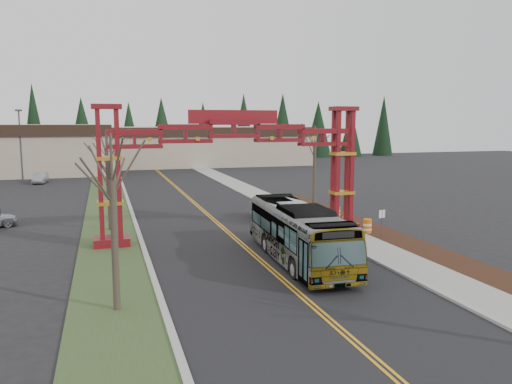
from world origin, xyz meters
name	(u,v)px	position (x,y,z in m)	size (l,w,h in m)	color
ground	(368,354)	(0.00, 0.00, 0.00)	(200.00, 200.00, 0.00)	black
road	(213,219)	(0.00, 25.00, 0.01)	(12.00, 110.00, 0.02)	black
lane_line_left	(211,219)	(-0.12, 25.00, 0.03)	(0.12, 100.00, 0.01)	orange
lane_line_right	(214,219)	(0.12, 25.00, 0.03)	(0.12, 100.00, 0.01)	orange
curb_right	(284,214)	(6.15, 25.00, 0.07)	(0.30, 110.00, 0.15)	#A8A7A2
sidewalk_right	(300,213)	(7.60, 25.00, 0.08)	(2.60, 110.00, 0.14)	gray
landscape_strip	(437,255)	(10.20, 10.00, 0.06)	(2.60, 50.00, 0.12)	black
grass_median	(110,224)	(-8.00, 25.00, 0.04)	(4.00, 110.00, 0.08)	#354A25
curb_left	(135,223)	(-6.15, 25.00, 0.07)	(0.30, 110.00, 0.15)	#A8A7A2
gateway_arch	(234,150)	(0.00, 18.00, 5.98)	(18.20, 1.60, 8.90)	#580B0F
retail_building_east	(203,145)	(10.00, 79.95, 3.51)	(38.00, 20.30, 7.00)	#BCA890
conifer_treeline	(146,129)	(0.25, 92.00, 6.49)	(116.10, 5.60, 13.00)	black
transit_bus	(298,233)	(1.99, 11.39, 1.63)	(2.74, 11.71, 3.26)	#96989D
silver_sedan	(261,211)	(3.78, 24.02, 0.67)	(1.42, 4.06, 1.34)	#A5A8AD
parked_car_far_a	(40,178)	(-16.26, 55.52, 0.69)	(1.47, 4.22, 1.39)	#94989B
bare_tree_median_near	(112,182)	(-8.00, 6.59, 5.42)	(2.89, 2.89, 7.37)	#382D26
bare_tree_median_mid	(108,162)	(-8.00, 22.90, 4.98)	(2.92, 2.92, 6.93)	#382D26
bare_tree_median_far	(106,149)	(-8.00, 42.08, 5.02)	(2.95, 2.95, 7.00)	#382D26
bare_tree_right_far	(315,147)	(10.00, 27.49, 5.57)	(2.90, 2.90, 7.52)	#382D26
light_pole_far	(20,139)	(-19.12, 61.00, 5.54)	(0.83, 0.42, 9.58)	#3F3F44
street_sign	(382,218)	(9.39, 14.81, 1.43)	(0.45, 0.07, 1.99)	#3F3F44
barrel_south	(367,227)	(9.16, 16.27, 0.55)	(0.60, 0.60, 1.10)	orange
barrel_mid	(346,219)	(9.21, 19.54, 0.51)	(0.55, 0.55, 1.03)	orange
barrel_north	(337,213)	(9.90, 22.49, 0.46)	(0.49, 0.49, 0.91)	orange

